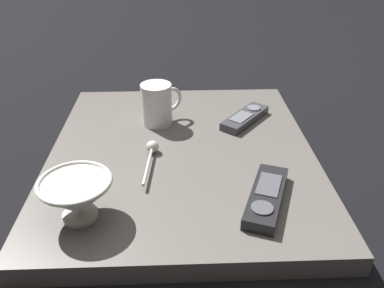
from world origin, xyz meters
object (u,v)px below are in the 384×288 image
(coffee_mug, at_px, (158,104))
(tv_remote_far, at_px, (266,197))
(teaspoon, at_px, (152,150))
(tv_remote_near, at_px, (245,118))
(cereal_bowl, at_px, (77,197))

(coffee_mug, distance_m, tv_remote_far, 0.37)
(coffee_mug, xyz_separation_m, teaspoon, (-0.15, 0.01, -0.04))
(coffee_mug, xyz_separation_m, tv_remote_near, (-0.00, -0.21, -0.04))
(cereal_bowl, xyz_separation_m, teaspoon, (0.19, -0.11, -0.03))
(tv_remote_far, bearing_deg, tv_remote_near, -2.01)
(cereal_bowl, xyz_separation_m, tv_remote_near, (0.33, -0.33, -0.03))
(tv_remote_near, bearing_deg, cereal_bowl, 135.55)
(cereal_bowl, bearing_deg, tv_remote_near, -44.45)
(tv_remote_near, xyz_separation_m, tv_remote_far, (-0.31, 0.01, 0.00))
(cereal_bowl, relative_size, teaspoon, 0.82)
(cereal_bowl, height_order, coffee_mug, coffee_mug)
(tv_remote_near, relative_size, tv_remote_far, 0.82)
(cereal_bowl, bearing_deg, tv_remote_far, -85.27)
(teaspoon, bearing_deg, cereal_bowl, 149.46)
(tv_remote_near, bearing_deg, teaspoon, 124.11)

